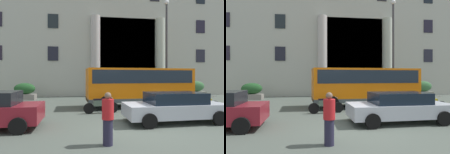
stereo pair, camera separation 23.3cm
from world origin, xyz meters
The scene contains 13 objects.
ground_plane centered at (0.00, 0.00, -0.06)m, with size 80.00×64.00×0.12m, color #495249.
office_building_facade centered at (0.01, 17.48, 10.08)m, with size 40.71×9.74×20.19m.
orange_minibus centered at (1.52, 5.50, 1.57)m, with size 7.26×3.07×2.61m.
bus_stop_sign centered at (6.14, 7.16, 1.54)m, with size 0.44×0.08×2.48m.
hedge_planter_east centered at (0.39, 10.10, 0.75)m, with size 1.46×1.00×1.55m.
hedge_planter_far_east centered at (8.63, 10.20, 0.79)m, with size 1.76×0.76×1.63m.
hedge_planter_entrance_left centered at (-7.50, 10.61, 0.73)m, with size 1.88×0.96×1.51m.
parked_sedan_second centered at (1.89, 0.86, 0.70)m, with size 4.63×2.19×1.35m.
motorcycle_near_kerb centered at (-6.26, 3.29, 0.46)m, with size 2.02×0.55×0.89m.
scooter_by_planter centered at (-1.29, 3.39, 0.46)m, with size 2.00×0.55×0.89m.
motorcycle_far_end centered at (4.90, 3.37, 0.46)m, with size 2.00×0.64×0.89m.
pedestrian_man_crossing centered at (-1.46, -1.71, 0.80)m, with size 0.36×0.36×1.59m.
lamppost_plaza_centre centered at (4.77, 8.30, 4.96)m, with size 0.40×0.40×8.63m.
Camera 2 is at (-1.89, -7.50, 2.06)m, focal length 31.01 mm.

